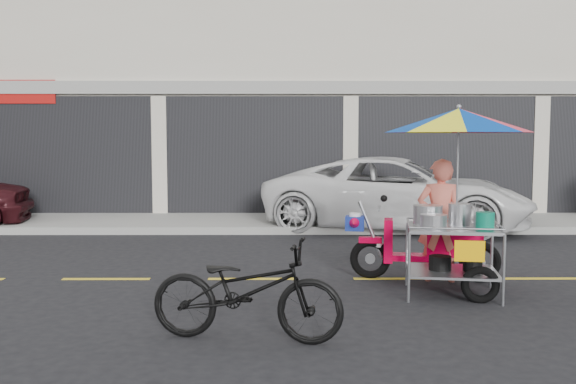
{
  "coord_description": "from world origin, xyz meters",
  "views": [
    {
      "loc": [
        -1.54,
        -8.67,
        1.95
      ],
      "look_at": [
        -1.5,
        0.6,
        1.15
      ],
      "focal_mm": 40.0,
      "sensor_mm": 36.0,
      "label": 1
    }
  ],
  "objects": [
    {
      "name": "food_vendor_rig",
      "position": [
        0.54,
        -0.57,
        1.48
      ],
      "size": [
        2.34,
        2.13,
        2.35
      ],
      "rotation": [
        0.0,
        0.0,
        -0.16
      ],
      "color": "black",
      "rests_on": "ground"
    },
    {
      "name": "sidewalk",
      "position": [
        0.0,
        5.5,
        0.07
      ],
      "size": [
        45.0,
        3.0,
        0.15
      ],
      "primitive_type": "cube",
      "color": "gray",
      "rests_on": "ground"
    },
    {
      "name": "white_pickup",
      "position": [
        0.82,
        4.7,
        0.77
      ],
      "size": [
        5.98,
        3.91,
        1.53
      ],
      "primitive_type": "imported",
      "rotation": [
        0.0,
        0.0,
        1.3
      ],
      "color": "white",
      "rests_on": "ground"
    },
    {
      "name": "centerline",
      "position": [
        0.0,
        0.0,
        0.0
      ],
      "size": [
        42.0,
        0.1,
        0.01
      ],
      "primitive_type": "cube",
      "color": "gold",
      "rests_on": "ground"
    },
    {
      "name": "near_bicycle",
      "position": [
        -1.91,
        -2.66,
        0.49
      ],
      "size": [
        1.95,
        0.99,
        0.98
      ],
      "primitive_type": "imported",
      "rotation": [
        0.0,
        0.0,
        1.38
      ],
      "color": "black",
      "rests_on": "ground"
    },
    {
      "name": "ground",
      "position": [
        0.0,
        0.0,
        0.0
      ],
      "size": [
        90.0,
        90.0,
        0.0
      ],
      "primitive_type": "plane",
      "color": "black"
    },
    {
      "name": "shophouse_block",
      "position": [
        2.82,
        10.59,
        4.24
      ],
      "size": [
        36.0,
        8.11,
        10.4
      ],
      "color": "beige",
      "rests_on": "ground"
    }
  ]
}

